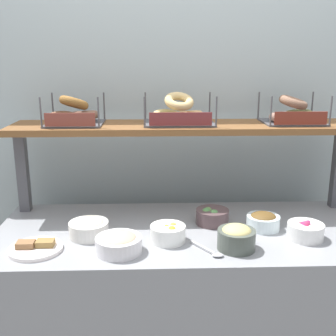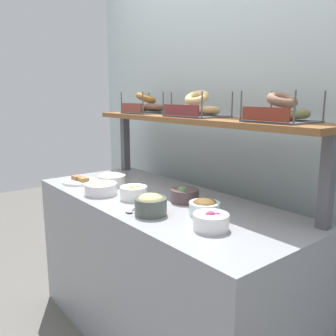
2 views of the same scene
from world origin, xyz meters
name	(u,v)px [view 1 (image 1 of 2)]	position (x,y,z in m)	size (l,w,h in m)	color
back_wall	(179,130)	(0.00, 0.55, 1.20)	(2.88, 0.06, 2.40)	#AABABB
deli_counter	(185,313)	(0.00, 0.00, 0.42)	(1.68, 0.70, 0.85)	gray
shelf_riser_left	(23,172)	(-0.78, 0.27, 1.05)	(0.05, 0.05, 0.40)	#4C4C51
upper_shelf	(183,127)	(0.00, 0.27, 1.26)	(1.64, 0.32, 0.03)	brown
bowl_lox_spread	(119,243)	(-0.28, -0.21, 0.89)	(0.18, 0.18, 0.08)	white
bowl_veggie_mix	(212,216)	(0.12, 0.07, 0.89)	(0.15, 0.15, 0.08)	#533E40
bowl_hummus	(236,237)	(0.18, -0.20, 0.90)	(0.15, 0.15, 0.10)	#4A524A
bowl_potato_salad	(89,227)	(-0.42, -0.05, 0.89)	(0.17, 0.17, 0.08)	silver
bowl_beet_salad	(305,230)	(0.49, -0.11, 0.89)	(0.15, 0.15, 0.08)	white
bowl_fruit_salad	(168,233)	(-0.08, -0.12, 0.89)	(0.15, 0.15, 0.08)	white
bowl_chocolate_spread	(263,221)	(0.34, 0.00, 0.89)	(0.15, 0.15, 0.08)	white
serving_plate_white	(36,248)	(-0.61, -0.18, 0.86)	(0.21, 0.21, 0.04)	white
serving_spoon_near_plate	(211,251)	(0.08, -0.23, 0.86)	(0.12, 0.15, 0.01)	#B7B7BC
bagel_basket_cinnamon_raisin	(74,114)	(-0.52, 0.27, 1.33)	(0.28, 0.26, 0.15)	#4C4C51
bagel_basket_plain	(179,114)	(-0.02, 0.27, 1.33)	(0.33, 0.26, 0.15)	#4C4C51
bagel_basket_poppy	(292,114)	(0.53, 0.28, 1.33)	(0.29, 0.25, 0.14)	#4C4C51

